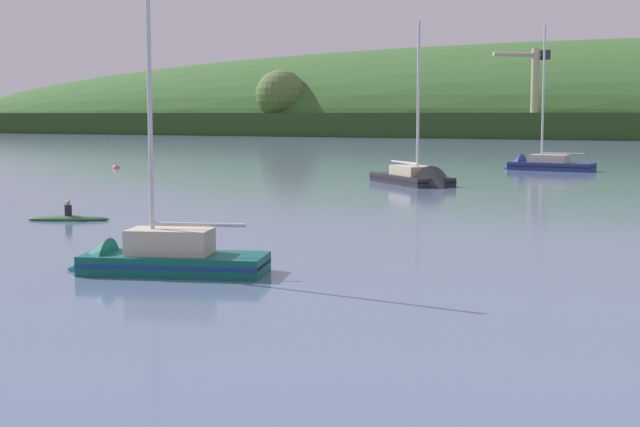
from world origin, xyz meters
The scene contains 7 objects.
far_shoreline_hill centered at (0.25, 212.50, 0.32)m, with size 510.41×124.63×43.51m.
dockside_crane centered at (-8.23, 176.68, 8.27)m, with size 10.21×8.59×17.56m.
sailboat_near_mooring centered at (8.45, 70.62, 0.26)m, with size 8.04×3.98×13.33m.
sailboat_midwater_white centered at (3.31, 51.05, 0.17)m, with size 7.67×7.98×12.12m.
sailboat_far_left centered at (5.06, 15.27, 0.22)m, with size 6.37×3.33×9.02m.
canoe_with_paddler centered at (-5.69, 25.55, 0.10)m, with size 3.68×1.99×1.02m.
mooring_buoy_midchannel centered at (-26.24, 59.53, 0.00)m, with size 0.65×0.65×0.73m.
Camera 1 is at (19.59, -7.85, 4.70)m, focal length 51.38 mm.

